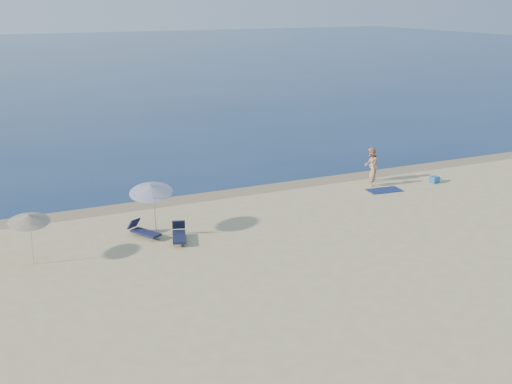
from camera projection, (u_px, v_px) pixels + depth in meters
sea at (56, 59)px, 104.08m from camera, size 240.00×160.00×0.01m
wet_sand_strip at (290, 185)px, 34.34m from camera, size 240.00×1.60×0.00m
person_left at (373, 172)px, 33.88m from camera, size 0.58×0.67×1.55m
person_right at (371, 165)px, 34.74m from camera, size 1.13×1.15×1.87m
beach_towel at (384, 190)px, 33.31m from camera, size 1.86×1.15×0.03m
white_bag at (438, 179)px, 34.91m from camera, size 0.44×0.41×0.30m
blue_cooler at (434, 180)px, 34.67m from camera, size 0.56×0.45×0.35m
umbrella_near at (151, 189)px, 26.62m from camera, size 2.40×2.41×2.39m
umbrella_far at (29, 218)px, 23.77m from camera, size 1.55×1.58×2.08m
lounger_left at (144, 231)px, 26.83m from camera, size 1.19×1.62×0.69m
lounger_right at (179, 235)px, 26.39m from camera, size 1.01×1.72×0.72m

